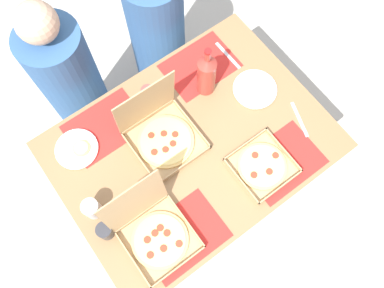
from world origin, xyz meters
TOP-DOWN VIEW (x-y plane):
  - ground_plane at (0.00, 0.00)m, footprint 6.00×6.00m
  - dining_table at (0.00, 0.00)m, footprint 1.26×0.94m
  - placemat_near_left at (-0.28, -0.32)m, footprint 0.36×0.26m
  - placemat_near_right at (0.28, -0.32)m, footprint 0.36×0.26m
  - placemat_far_left at (-0.28, 0.32)m, footprint 0.36×0.26m
  - placemat_far_right at (0.28, 0.32)m, footprint 0.36×0.26m
  - pizza_box_corner_left at (-0.09, 0.11)m, footprint 0.30×0.31m
  - pizza_box_corner_right at (-0.37, -0.24)m, footprint 0.28×0.32m
  - pizza_box_edge_far at (0.19, -0.28)m, footprint 0.26×0.26m
  - plate_near_left at (-0.45, 0.29)m, footprint 0.20×0.20m
  - plate_far_right at (0.42, 0.05)m, footprint 0.22×0.22m
  - soda_bottle at (0.23, 0.20)m, footprint 0.09×0.09m
  - cup_red at (-0.54, -0.11)m, footprint 0.07×0.07m
  - cup_clear_left at (-0.03, 0.32)m, footprint 0.07×0.07m
  - cup_spare at (-0.53, -0.00)m, footprint 0.08×0.08m
  - fork_by_near_right at (0.49, -0.21)m, footprint 0.08×0.19m
  - fork_by_far_right at (0.43, 0.28)m, footprint 0.02×0.19m
  - diner_left_seat at (-0.28, 0.73)m, footprint 0.32×0.32m
  - diner_right_seat at (0.28, 0.73)m, footprint 0.32×0.32m

SIDE VIEW (x-z plane):
  - ground_plane at x=0.00m, z-range 0.00..0.00m
  - diner_right_seat at x=0.28m, z-range -0.06..1.15m
  - diner_left_seat at x=-0.28m, z-range -0.06..1.16m
  - dining_table at x=0.00m, z-range 0.26..1.04m
  - placemat_near_left at x=-0.28m, z-range 0.78..0.78m
  - placemat_near_right at x=0.28m, z-range 0.78..0.78m
  - placemat_far_left at x=-0.28m, z-range 0.78..0.78m
  - placemat_far_right at x=0.28m, z-range 0.78..0.78m
  - fork_by_near_right at x=0.49m, z-range 0.78..0.78m
  - fork_by_far_right at x=0.43m, z-range 0.78..0.78m
  - plate_far_right at x=0.42m, z-range 0.78..0.79m
  - plate_near_left at x=-0.45m, z-range 0.77..0.80m
  - pizza_box_edge_far at x=0.19m, z-range 0.77..0.81m
  - cup_red at x=-0.54m, z-range 0.78..0.87m
  - cup_clear_left at x=-0.03m, z-range 0.78..0.87m
  - pizza_box_corner_right at x=-0.37m, z-range 0.67..0.98m
  - pizza_box_corner_left at x=-0.09m, z-range 0.66..1.00m
  - cup_spare at x=-0.53m, z-range 0.78..0.88m
  - soda_bottle at x=0.23m, z-range 0.75..1.07m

